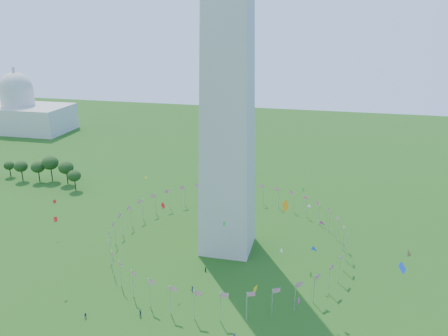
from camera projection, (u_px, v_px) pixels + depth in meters
The scene contains 4 objects.
flag_ring at pixel (228, 235), 152.13m from camera, with size 80.24×80.24×9.00m.
capitol_building at pixel (18, 98), 304.51m from camera, with size 70.00×35.00×46.00m, color beige, non-canonical shape.
kites_aloft at pixel (255, 241), 117.41m from camera, with size 117.83×73.45×41.85m.
tree_line_west at pixel (37, 172), 212.12m from camera, with size 55.14×15.83×12.39m.
Camera 1 is at (29.84, -82.77, 76.46)m, focal length 35.00 mm.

